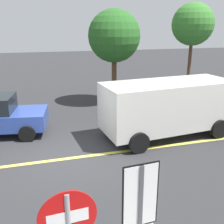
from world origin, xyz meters
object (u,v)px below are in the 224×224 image
Objects in this scene: speed_limit_sign at (140,212)px; tree_centre_verge at (193,25)px; white_van at (168,105)px; tree_right_verge at (114,36)px.

speed_limit_sign is 0.45× the size of tree_centre_verge.
tree_right_verge is (-0.71, 5.21, 2.45)m from white_van.
speed_limit_sign is at bearing -123.92° from tree_centre_verge.
tree_right_verge is at bearing -172.28° from tree_centre_verge.
tree_centre_verge is at bearing 56.08° from speed_limit_sign.
tree_centre_verge is at bearing 7.72° from tree_right_verge.
speed_limit_sign is 7.21m from white_van.
tree_centre_verge is 1.09× the size of tree_right_verge.
tree_centre_verge is at bearing 52.93° from white_van.
speed_limit_sign reaches higher than white_van.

